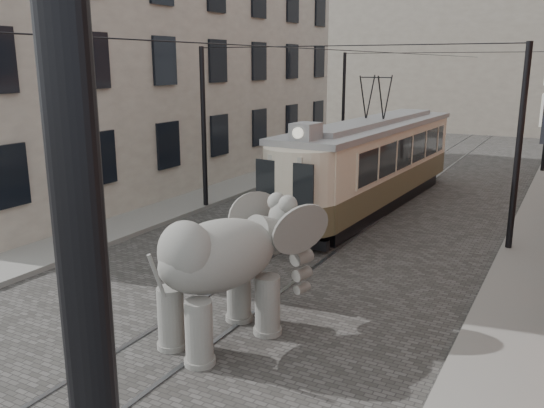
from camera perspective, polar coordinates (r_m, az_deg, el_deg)
The scene contains 9 objects.
ground at distance 14.24m, azimuth -1.91°, elevation -8.46°, with size 120.00×120.00×0.00m, color #44423F.
tram_rails at distance 14.24m, azimuth -1.91°, elevation -8.41°, with size 1.54×80.00×0.02m, color slate, non-canonical shape.
sidewalk_right at distance 12.56m, azimuth 23.07°, elevation -12.46°, with size 2.00×60.00×0.15m, color slate.
sidewalk_left at distance 18.20m, azimuth -19.91°, elevation -4.02°, with size 2.00×60.00×0.15m, color slate.
stucco_building at distance 27.72m, azimuth -11.46°, elevation 12.80°, with size 7.00×24.00×10.00m, color gray.
distant_block at distance 51.80m, azimuth 21.80°, elevation 14.73°, with size 28.00×10.00×14.00m, color gray.
catenary at distance 17.90m, azimuth 5.61°, elevation 6.09°, with size 11.00×30.20×6.00m, color black, non-canonical shape.
tram at distance 22.07m, azimuth 10.13°, elevation 6.05°, with size 2.58×12.48×4.95m, color beige, non-canonical shape.
elephant at distance 11.28m, azimuth -5.27°, elevation -7.12°, with size 2.49×4.52×2.77m, color slate, non-canonical shape.
Camera 1 is at (6.69, -11.34, 5.42)m, focal length 37.61 mm.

